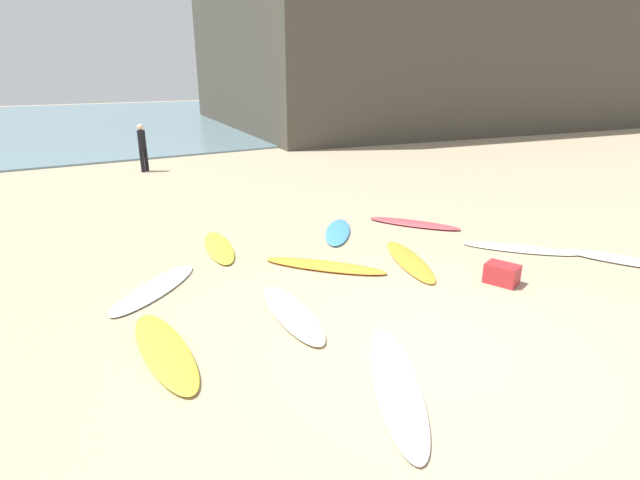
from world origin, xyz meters
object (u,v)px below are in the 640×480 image
Objects in this scene: surfboard_2 at (155,289)px; surfboard_9 at (325,266)px; surfboard_0 at (219,247)px; surfboard_7 at (292,313)px; beachgoer_near at (142,145)px; surfboard_4 at (520,248)px; beach_cooler at (502,274)px; surfboard_6 at (338,232)px; surfboard_3 at (414,223)px; surfboard_5 at (396,384)px; surfboard_1 at (409,261)px; surfboard_8 at (165,350)px; surfboard_10 at (621,259)px.

surfboard_9 reaches higher than surfboard_2.
surfboard_0 is at bearing -90.87° from surfboard_2.
beachgoer_near is at bearing 93.79° from surfboard_7.
beachgoer_near reaches higher than surfboard_4.
beach_cooler reaches higher than surfboard_4.
surfboard_0 is at bearing -151.72° from surfboard_6.
surfboard_3 reaches higher than surfboard_5.
surfboard_0 is at bearing -126.27° from beachgoer_near.
beachgoer_near reaches higher than surfboard_0.
surfboard_1 is 1.00× the size of surfboard_8.
surfboard_3 is at bearing -103.50° from surfboard_5.
beachgoer_near is at bearing 52.88° from surfboard_9.
surfboard_0 is 5.61m from beach_cooler.
surfboard_9 is 3.19m from beach_cooler.
beach_cooler is (2.25, -2.25, 0.13)m from surfboard_9.
surfboard_1 is 1.05× the size of surfboard_2.
surfboard_0 is at bearing 136.31° from surfboard_3.
surfboard_4 is 1.98m from beach_cooler.
surfboard_4 is at bearing -10.42° from surfboard_6.
surfboard_9 is 1.15× the size of surfboard_10.
surfboard_7 is (-0.18, 2.22, 0.01)m from surfboard_5.
surfboard_10 is 15.45m from beachgoer_near.
surfboard_3 is 11.10m from beachgoer_near.
surfboard_1 is 1.69m from surfboard_9.
surfboard_2 is 2.11m from surfboard_8.
surfboard_10 is (1.82, -3.97, -0.00)m from surfboard_3.
surfboard_5 is at bearing -18.60° from surfboard_10.
beach_cooler reaches higher than surfboard_10.
surfboard_0 is 3.43m from surfboard_7.
surfboard_7 reaches higher than surfboard_2.
surfboard_6 is 1.14× the size of beachgoer_near.
surfboard_2 is 4.49m from surfboard_6.
beach_cooler is at bearing -85.01° from surfboard_9.
surfboard_6 is 0.87× the size of surfboard_8.
surfboard_4 is 4.20× the size of beach_cooler.
beachgoer_near is (-4.58, 12.85, 0.94)m from surfboard_4.
surfboard_2 reaches higher than surfboard_4.
surfboard_3 is at bearing 72.77° from beach_cooler.
surfboard_1 is 4.20× the size of beach_cooler.
surfboard_6 is 10.14m from beachgoer_near.
surfboard_3 is (1.74, 1.78, 0.01)m from surfboard_1.
surfboard_0 reaches higher than surfboard_2.
surfboard_2 is 6.03m from beach_cooler.
surfboard_9 is at bearing 135.00° from beach_cooler.
surfboard_0 is 1.01× the size of surfboard_10.
beachgoer_near reaches higher than surfboard_2.
surfboard_8 reaches higher than surfboard_2.
surfboard_4 is 1.15× the size of surfboard_6.
surfboard_1 is 1.10× the size of surfboard_10.
surfboard_3 reaches higher than surfboard_0.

